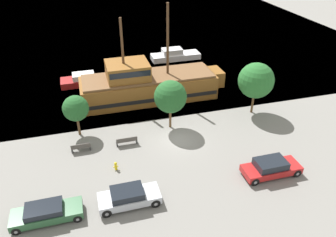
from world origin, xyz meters
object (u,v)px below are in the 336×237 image
Objects in this scene: bench_promenade_east at (127,141)px; bench_promenade_west at (81,147)px; fire_hydrant at (116,166)px; pirate_ship at (147,85)px; parked_car_curb_mid at (46,213)px; moored_boat_outer at (87,80)px; parked_car_curb_front at (271,167)px; parked_car_curb_rear at (129,197)px; moored_boat_dockside at (175,55)px.

bench_promenade_west is at bearing 178.30° from bench_promenade_east.
fire_hydrant is 4.37m from bench_promenade_west.
pirate_ship is at bearing 65.66° from bench_promenade_east.
bench_promenade_west is at bearing 70.22° from parked_car_curb_mid.
bench_promenade_east reaches higher than fire_hydrant.
fire_hydrant is (1.18, -17.99, -0.14)m from moored_boat_outer.
parked_car_curb_front is 11.85m from parked_car_curb_rear.
parked_car_curb_front reaches higher than bench_promenade_east.
bench_promenade_east is (2.68, -14.69, -0.10)m from moored_boat_outer.
pirate_ship reaches higher than moored_boat_dockside.
moored_boat_dockside is at bearing 62.43° from fire_hydrant.
moored_boat_outer is 8.88× the size of fire_hydrant.
pirate_ship is 8.49× the size of bench_promenade_east.
parked_car_curb_mid is at bearing -142.90° from fire_hydrant.
parked_car_curb_front is 2.44× the size of bench_promenade_east.
moored_boat_outer is at bearing 100.32° from bench_promenade_east.
parked_car_curb_front is 17.67m from parked_car_curb_mid.
moored_boat_outer is 1.49× the size of parked_car_curb_rear.
parked_car_curb_front is 1.06× the size of parked_car_curb_rear.
bench_promenade_east is at bearing 65.69° from fire_hydrant.
parked_car_curb_mid is 6.79m from fire_hydrant.
moored_boat_outer is at bearing -158.34° from moored_boat_dockside.
pirate_ship is 13.18m from moored_boat_dockside.
fire_hydrant is at bearing -86.23° from moored_boat_outer.
moored_boat_outer is 1.40× the size of parked_car_curb_front.
moored_boat_outer is at bearing 93.77° from fire_hydrant.
moored_boat_outer is 18.03m from fire_hydrant.
fire_hydrant is at bearing -114.33° from pirate_ship.
parked_car_curb_rear is at bearing -113.17° from moored_boat_dockside.
parked_car_curb_front reaches higher than parked_car_curb_mid.
moored_boat_outer is 14.65m from bench_promenade_west.
moored_boat_outer is 22.49m from parked_car_curb_mid.
bench_promenade_west is (2.70, 7.52, -0.20)m from parked_car_curb_mid.
parked_car_curb_rear is at bearing -67.71° from bench_promenade_west.
fire_hydrant is (-5.43, -12.01, -1.34)m from pirate_ship.
parked_car_curb_rear is (1.59, -22.17, 0.15)m from moored_boat_outer.
pirate_ship is at bearing 65.67° from fire_hydrant.
parked_car_curb_rear is 8.22m from bench_promenade_west.
fire_hydrant is (-12.16, -23.29, -0.21)m from moored_boat_dockside.
parked_car_curb_front is (13.45, -22.05, 0.17)m from moored_boat_outer.
parked_car_curb_front is (6.83, -16.07, -1.03)m from pirate_ship.
parked_car_curb_mid is (-10.84, -16.10, -1.12)m from pirate_ship.
fire_hydrant is (-12.26, 4.06, -0.31)m from parked_car_curb_front.
moored_boat_outer is at bearing 84.03° from bench_promenade_west.
pirate_ship is 2.29× the size of moored_boat_dockside.
parked_car_curb_front is (0.10, -27.35, 0.10)m from moored_boat_dockside.
bench_promenade_east is at bearing 81.76° from parked_car_curb_rear.
moored_boat_outer reaches higher than parked_car_curb_front.
moored_boat_dockside is 14.36m from moored_boat_outer.
parked_car_curb_front is 13.05m from bench_promenade_east.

